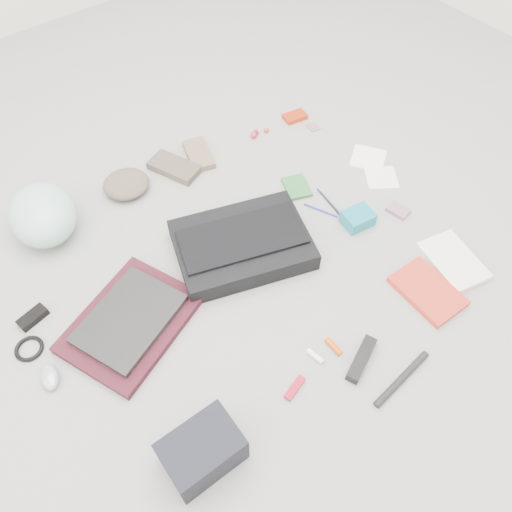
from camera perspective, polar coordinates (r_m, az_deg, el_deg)
ground_plane at (r=1.78m, az=0.00°, el=-0.96°), size 4.00×4.00×0.00m
messenger_bag at (r=1.78m, az=-1.60°, el=1.29°), size 0.55×0.47×0.08m
bag_flap at (r=1.74m, az=-1.63°, el=2.18°), size 0.48×0.33×0.01m
laptop_sleeve at (r=1.68m, az=-14.11°, el=-7.38°), size 0.50×0.44×0.03m
laptop at (r=1.66m, az=-14.29°, el=-6.95°), size 0.39×0.34×0.02m
bike_helmet at (r=1.96m, az=-23.16°, el=4.39°), size 0.29×0.34×0.18m
beanie at (r=2.05m, az=-14.61°, el=7.97°), size 0.23×0.23×0.06m
mitten_left at (r=2.10m, az=-9.32°, el=9.98°), size 0.17×0.23×0.03m
mitten_right at (r=2.15m, az=-6.57°, el=11.44°), size 0.14×0.20×0.03m
power_brick at (r=1.80m, az=-24.15°, el=-6.42°), size 0.10×0.06×0.03m
cable_coil at (r=1.75m, az=-24.50°, el=-9.62°), size 0.10×0.10×0.01m
mouse at (r=1.67m, az=-22.50°, el=-12.65°), size 0.08×0.10×0.03m
camera_bag at (r=1.44m, az=-6.17°, el=-21.30°), size 0.21×0.15×0.13m
multitool at (r=1.55m, az=4.44°, el=-14.80°), size 0.09×0.04×0.01m
toiletry_tube_white at (r=1.60m, az=6.78°, el=-11.29°), size 0.03×0.06×0.02m
toiletry_tube_orange at (r=1.62m, az=8.84°, el=-10.18°), size 0.02×0.07×0.02m
u_lock at (r=1.61m, az=11.95°, el=-11.46°), size 0.16×0.10×0.03m
bike_pump at (r=1.62m, az=16.32°, el=-13.31°), size 0.24×0.04×0.02m
book_red at (r=1.80m, az=19.01°, el=-3.81°), size 0.17×0.24×0.02m
book_white at (r=1.90m, az=21.60°, el=-0.54°), size 0.20×0.26×0.02m
notepad at (r=2.02m, az=4.68°, el=7.86°), size 0.13×0.15×0.01m
pen_blue at (r=1.95m, az=7.41°, el=5.21°), size 0.06×0.13×0.01m
pen_black at (r=1.97m, az=8.47°, el=5.95°), size 0.03×0.14×0.01m
pen_navy at (r=1.99m, az=8.17°, el=6.37°), size 0.03×0.14×0.01m
accordion_wallet at (r=1.91m, az=11.56°, el=4.25°), size 0.12×0.10×0.05m
card_deck at (r=2.00m, az=15.92°, el=5.04°), size 0.07×0.09×0.02m
napkin_top at (r=2.19m, az=12.70°, el=10.85°), size 0.19×0.19×0.01m
napkin_bottom at (r=2.11m, az=14.13°, el=8.66°), size 0.17×0.17×0.01m
lollipop_a at (r=2.23m, az=-0.27°, el=13.66°), size 0.03×0.03×0.03m
lollipop_b at (r=2.25m, az=-0.03°, el=13.93°), size 0.03×0.03×0.02m
lollipop_c at (r=2.26m, az=1.20°, el=14.18°), size 0.03×0.03×0.02m
altoids_tin at (r=2.34m, az=4.46°, el=15.60°), size 0.11×0.08×0.02m
stamp_sheet at (r=2.30m, az=6.54°, el=14.42°), size 0.05×0.06×0.00m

